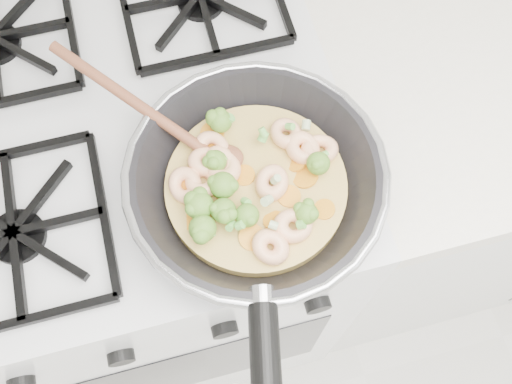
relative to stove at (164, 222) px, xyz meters
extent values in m
cube|color=white|center=(0.00, 0.00, -0.01)|extent=(0.60, 0.60, 0.90)
cube|color=black|center=(0.00, -0.30, -0.01)|extent=(0.48, 0.00, 0.40)
cube|color=black|center=(0.00, 0.00, 0.45)|extent=(0.56, 0.56, 0.02)
torus|color=#B7B7BE|center=(0.15, -0.18, 0.52)|extent=(0.31, 0.31, 0.01)
cylinder|color=tan|center=(0.15, -0.18, 0.48)|extent=(0.22, 0.22, 0.02)
ellipsoid|color=brown|center=(0.11, -0.14, 0.50)|extent=(0.07, 0.07, 0.02)
cylinder|color=brown|center=(0.03, -0.05, 0.53)|extent=(0.17, 0.18, 0.07)
torus|color=#FFC796|center=(0.23, -0.16, 0.50)|extent=(0.05, 0.05, 0.02)
torus|color=#FFC796|center=(0.09, -0.16, 0.50)|extent=(0.06, 0.06, 0.02)
torus|color=#FFC796|center=(0.21, -0.15, 0.50)|extent=(0.06, 0.06, 0.02)
torus|color=#FFC796|center=(0.20, -0.13, 0.50)|extent=(0.05, 0.05, 0.02)
torus|color=#FFC796|center=(0.11, -0.12, 0.50)|extent=(0.07, 0.07, 0.02)
torus|color=#FFC796|center=(0.11, -0.15, 0.50)|extent=(0.05, 0.05, 0.02)
torus|color=#FFC796|center=(0.07, -0.16, 0.50)|extent=(0.06, 0.05, 0.03)
torus|color=#FFC796|center=(0.16, -0.19, 0.50)|extent=(0.06, 0.06, 0.02)
torus|color=#FFC796|center=(0.14, -0.26, 0.50)|extent=(0.07, 0.07, 0.03)
torus|color=#FFC796|center=(0.17, -0.24, 0.50)|extent=(0.05, 0.05, 0.03)
torus|color=#FFC796|center=(0.10, -0.14, 0.50)|extent=(0.06, 0.06, 0.02)
torus|color=#FFC796|center=(0.11, -0.15, 0.50)|extent=(0.06, 0.06, 0.02)
ellipsoid|color=#649731|center=(0.19, -0.24, 0.51)|extent=(0.03, 0.03, 0.03)
ellipsoid|color=#649731|center=(0.11, -0.18, 0.51)|extent=(0.04, 0.04, 0.03)
ellipsoid|color=#649731|center=(0.10, -0.21, 0.51)|extent=(0.04, 0.04, 0.03)
ellipsoid|color=#649731|center=(0.13, -0.22, 0.51)|extent=(0.04, 0.04, 0.03)
ellipsoid|color=#649731|center=(0.22, -0.18, 0.51)|extent=(0.04, 0.04, 0.03)
ellipsoid|color=#649731|center=(0.12, -0.09, 0.51)|extent=(0.04, 0.04, 0.03)
ellipsoid|color=#649731|center=(0.08, -0.20, 0.51)|extent=(0.04, 0.04, 0.03)
ellipsoid|color=#649731|center=(0.11, -0.15, 0.51)|extent=(0.03, 0.03, 0.03)
ellipsoid|color=#649731|center=(0.07, -0.22, 0.51)|extent=(0.04, 0.04, 0.03)
cylinder|color=orange|center=(0.14, -0.16, 0.50)|extent=(0.03, 0.03, 0.01)
cylinder|color=orange|center=(0.13, -0.24, 0.50)|extent=(0.04, 0.04, 0.01)
cylinder|color=orange|center=(0.18, -0.20, 0.50)|extent=(0.04, 0.04, 0.01)
cylinder|color=orange|center=(0.22, -0.15, 0.50)|extent=(0.03, 0.03, 0.01)
cylinder|color=orange|center=(0.21, -0.18, 0.50)|extent=(0.04, 0.04, 0.01)
cylinder|color=orange|center=(0.11, -0.10, 0.50)|extent=(0.04, 0.04, 0.00)
cylinder|color=orange|center=(0.07, -0.20, 0.50)|extent=(0.04, 0.04, 0.01)
cylinder|color=orange|center=(0.07, -0.17, 0.50)|extent=(0.04, 0.04, 0.01)
cylinder|color=orange|center=(0.22, -0.23, 0.50)|extent=(0.03, 0.03, 0.01)
cylinder|color=orange|center=(0.20, -0.16, 0.50)|extent=(0.03, 0.03, 0.01)
cylinder|color=orange|center=(0.10, -0.12, 0.50)|extent=(0.04, 0.04, 0.01)
cylinder|color=orange|center=(0.16, -0.23, 0.50)|extent=(0.04, 0.04, 0.01)
cylinder|color=orange|center=(0.10, -0.12, 0.50)|extent=(0.03, 0.03, 0.01)
cylinder|color=#6ABA4A|center=(0.17, -0.13, 0.51)|extent=(0.01, 0.01, 0.01)
cylinder|color=#6ABA4A|center=(0.07, -0.20, 0.51)|extent=(0.01, 0.01, 0.01)
cylinder|color=#AFC88D|center=(0.15, -0.21, 0.52)|extent=(0.01, 0.01, 0.01)
cylinder|color=#6ABA4A|center=(0.18, -0.25, 0.51)|extent=(0.01, 0.01, 0.01)
cylinder|color=#6ABA4A|center=(0.14, -0.10, 0.52)|extent=(0.01, 0.01, 0.01)
cylinder|color=#6ABA4A|center=(0.11, -0.14, 0.51)|extent=(0.01, 0.01, 0.01)
cylinder|color=#6ABA4A|center=(0.08, -0.23, 0.51)|extent=(0.01, 0.01, 0.01)
cylinder|color=#6ABA4A|center=(0.19, -0.24, 0.52)|extent=(0.01, 0.01, 0.01)
cylinder|color=#AFC88D|center=(0.10, -0.14, 0.51)|extent=(0.01, 0.01, 0.01)
cylinder|color=#6ABA4A|center=(0.13, -0.20, 0.51)|extent=(0.01, 0.01, 0.01)
cylinder|color=#AFC88D|center=(0.15, -0.24, 0.52)|extent=(0.01, 0.01, 0.01)
cylinder|color=#6ABA4A|center=(0.17, -0.13, 0.52)|extent=(0.01, 0.01, 0.01)
cylinder|color=#6ABA4A|center=(0.11, -0.23, 0.52)|extent=(0.01, 0.01, 0.01)
cylinder|color=#6ABA4A|center=(0.23, -0.17, 0.51)|extent=(0.01, 0.01, 0.01)
cylinder|color=#AFC88D|center=(0.17, -0.19, 0.52)|extent=(0.01, 0.01, 0.01)
cylinder|color=#AFC88D|center=(0.22, -0.13, 0.51)|extent=(0.01, 0.01, 0.01)
cylinder|color=#6ABA4A|center=(0.20, -0.13, 0.52)|extent=(0.01, 0.01, 0.01)
cylinder|color=#6ABA4A|center=(0.10, -0.23, 0.51)|extent=(0.01, 0.01, 0.01)
cylinder|color=#6ABA4A|center=(0.11, -0.17, 0.51)|extent=(0.01, 0.01, 0.01)
camera|label=1|loc=(0.07, -0.45, 1.14)|focal=41.44mm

